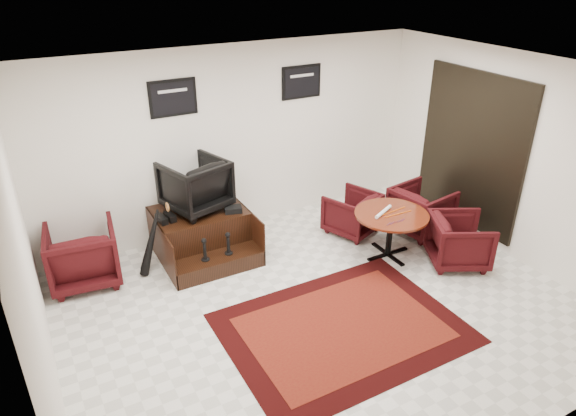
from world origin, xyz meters
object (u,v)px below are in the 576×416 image
object	(u,v)px
table_chair_corner	(460,239)
shine_podium	(202,234)
table_chair_window	(421,208)
armchair_side	(82,252)
meeting_table	(391,219)
shine_chair	(195,183)
table_chair_back	(352,211)

from	to	relation	value
table_chair_corner	shine_podium	bearing A→B (deg)	84.70
table_chair_window	table_chair_corner	distance (m)	0.98
shine_podium	armchair_side	bearing A→B (deg)	177.99
meeting_table	shine_chair	bearing A→B (deg)	147.43
armchair_side	table_chair_window	world-z (taller)	armchair_side
table_chair_back	table_chair_corner	distance (m)	1.64
table_chair_window	table_chair_corner	bearing A→B (deg)	161.12
table_chair_back	table_chair_window	xyz separation A→B (m)	(0.95, -0.48, 0.04)
shine_chair	armchair_side	distance (m)	1.72
shine_podium	table_chair_corner	size ratio (longest dim) A/B	1.69
table_chair_corner	table_chair_back	bearing A→B (deg)	56.17
shine_podium	shine_chair	xyz separation A→B (m)	(0.00, 0.14, 0.75)
table_chair_back	table_chair_window	bearing A→B (deg)	131.86
shine_chair	table_chair_corner	distance (m)	3.73
shine_podium	meeting_table	world-z (taller)	meeting_table
shine_podium	table_chair_back	bearing A→B (deg)	-12.93
table_chair_back	table_chair_window	world-z (taller)	table_chair_window
shine_podium	table_chair_corner	distance (m)	3.59
shine_chair	table_chair_back	xyz separation A→B (m)	(2.23, -0.65, -0.70)
shine_podium	shine_chair	world-z (taller)	shine_chair
armchair_side	table_chair_corner	xyz separation A→B (m)	(4.62, -2.01, -0.05)
shine_podium	table_chair_back	size ratio (longest dim) A/B	1.81
meeting_table	table_chair_corner	bearing A→B (deg)	-41.05
shine_chair	table_chair_corner	xyz separation A→B (m)	(3.01, -2.09, -0.67)
table_chair_back	table_chair_corner	xyz separation A→B (m)	(0.78, -1.44, 0.03)
armchair_side	table_chair_window	distance (m)	4.90
shine_chair	table_chair_back	bearing A→B (deg)	146.71
shine_chair	armchair_side	world-z (taller)	shine_chair
shine_podium	table_chair_window	xyz separation A→B (m)	(3.19, -0.99, 0.10)
table_chair_corner	table_chair_window	bearing A→B (deg)	17.55
meeting_table	table_chair_back	distance (m)	0.86
meeting_table	table_chair_corner	size ratio (longest dim) A/B	1.33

